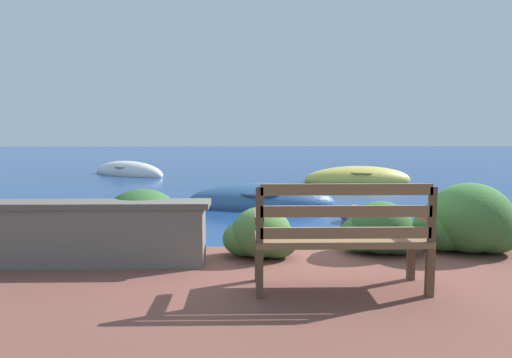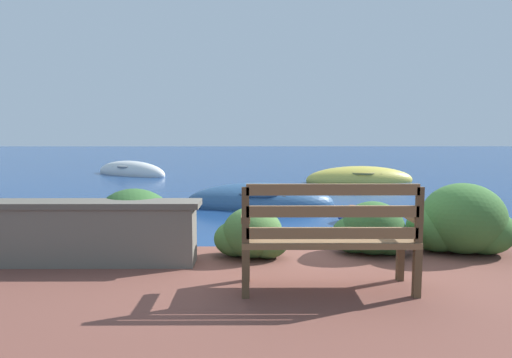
# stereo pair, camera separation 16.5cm
# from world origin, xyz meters

# --- Properties ---
(ground_plane) EXTENTS (80.00, 80.00, 0.00)m
(ground_plane) POSITION_xyz_m (0.00, 0.00, 0.00)
(ground_plane) COLOR navy
(park_bench) EXTENTS (1.45, 0.48, 0.93)m
(park_bench) POSITION_xyz_m (0.09, -1.47, 0.70)
(park_bench) COLOR brown
(park_bench) RESTS_ON patio_terrace
(stone_wall) EXTENTS (2.51, 0.39, 0.64)m
(stone_wall) POSITION_xyz_m (-2.32, -0.68, 0.55)
(stone_wall) COLOR #666056
(stone_wall) RESTS_ON patio_terrace
(hedge_clump_far_left) EXTENTS (0.74, 0.53, 0.50)m
(hedge_clump_far_left) POSITION_xyz_m (-2.86, -0.23, 0.44)
(hedge_clump_far_left) COLOR #38662D
(hedge_clump_far_left) RESTS_ON patio_terrace
(hedge_clump_left) EXTENTS (1.07, 0.77, 0.73)m
(hedge_clump_left) POSITION_xyz_m (-1.82, -0.39, 0.54)
(hedge_clump_left) COLOR #2D5628
(hedge_clump_left) RESTS_ON patio_terrace
(hedge_clump_centre) EXTENTS (0.80, 0.57, 0.54)m
(hedge_clump_centre) POSITION_xyz_m (-0.55, -0.45, 0.45)
(hedge_clump_centre) COLOR #426B33
(hedge_clump_centre) RESTS_ON patio_terrace
(hedge_clump_right) EXTENTS (0.85, 0.61, 0.58)m
(hedge_clump_right) POSITION_xyz_m (0.76, -0.32, 0.47)
(hedge_clump_right) COLOR #2D5628
(hedge_clump_right) RESTS_ON patio_terrace
(hedge_clump_far_right) EXTENTS (1.14, 0.82, 0.77)m
(hedge_clump_far_right) POSITION_xyz_m (1.75, -0.28, 0.56)
(hedge_clump_far_right) COLOR #38662D
(hedge_clump_far_right) RESTS_ON patio_terrace
(rowboat_nearest) EXTENTS (3.11, 1.35, 0.85)m
(rowboat_nearest) POSITION_xyz_m (-0.40, 4.17, 0.07)
(rowboat_nearest) COLOR #2D517A
(rowboat_nearest) RESTS_ON ground_plane
(rowboat_mid) EXTENTS (3.34, 1.24, 0.85)m
(rowboat_mid) POSITION_xyz_m (2.70, 8.59, 0.07)
(rowboat_mid) COLOR #DBC64C
(rowboat_mid) RESTS_ON ground_plane
(rowboat_far) EXTENTS (3.21, 2.63, 0.86)m
(rowboat_far) POSITION_xyz_m (-4.87, 10.91, 0.07)
(rowboat_far) COLOR silver
(rowboat_far) RESTS_ON ground_plane
(mooring_buoy) EXTENTS (0.49, 0.49, 0.44)m
(mooring_buoy) POSITION_xyz_m (1.16, 2.46, 0.08)
(mooring_buoy) COLOR orange
(mooring_buoy) RESTS_ON ground_plane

